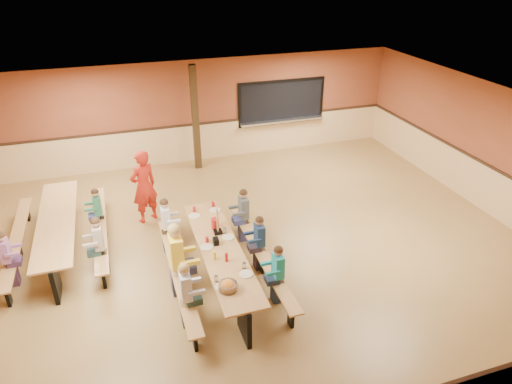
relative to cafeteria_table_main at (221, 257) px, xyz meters
name	(u,v)px	position (x,y,z in m)	size (l,w,h in m)	color
ground	(249,247)	(0.83, 0.87, -0.53)	(12.00, 12.00, 0.00)	olive
room_envelope	(249,220)	(0.83, 0.87, 0.16)	(12.04, 10.04, 3.02)	brown
kitchen_pass_through	(282,104)	(3.43, 5.83, 0.96)	(2.78, 0.28, 1.38)	black
structural_post	(195,119)	(0.63, 5.27, 0.97)	(0.18, 0.18, 3.00)	#2F200F
cafeteria_table_main	(221,257)	(0.00, 0.00, 0.00)	(1.91, 3.70, 0.74)	#B27F46
cafeteria_table_second	(58,228)	(-2.99, 2.05, 0.00)	(1.91, 3.70, 0.74)	#B27F46
seated_child_white_left	(186,295)	(-0.83, -0.96, 0.09)	(0.38, 0.31, 1.23)	silver
seated_adult_yellow	(177,260)	(-0.83, -0.09, 0.20)	(0.49, 0.40, 1.46)	yellow
seated_child_grey_left	(166,225)	(-0.83, 1.34, 0.08)	(0.37, 0.30, 1.21)	silver
seated_child_teal_right	(278,274)	(0.83, -0.89, 0.06)	(0.35, 0.29, 1.17)	teal
seated_child_navy_right	(259,243)	(0.83, 0.15, 0.06)	(0.35, 0.29, 1.17)	navy
seated_child_char_right	(244,215)	(0.83, 1.22, 0.08)	(0.37, 0.31, 1.22)	#4C5456
seated_child_purple_sec	(8,259)	(-3.81, 1.10, 0.05)	(0.35, 0.28, 1.16)	#985E93
seated_child_green_sec	(99,213)	(-2.16, 2.37, 0.05)	(0.34, 0.28, 1.15)	#2F7452
seated_child_tan_sec	(100,245)	(-2.16, 0.99, 0.09)	(0.38, 0.31, 1.23)	#B09E8E
standing_woman	(144,187)	(-1.12, 2.71, 0.36)	(0.65, 0.42, 1.77)	red
punch_pitcher	(215,223)	(0.08, 0.71, 0.32)	(0.16, 0.16, 0.22)	#B11B17
chip_bowl	(228,286)	(-0.16, -1.18, 0.29)	(0.32, 0.32, 0.15)	#FFA128
napkin_dispenser	(216,241)	(-0.04, 0.16, 0.28)	(0.10, 0.14, 0.13)	black
condiment_mustard	(215,256)	(-0.18, -0.31, 0.30)	(0.06, 0.06, 0.17)	yellow
condiment_ketchup	(226,257)	(0.01, -0.43, 0.30)	(0.06, 0.06, 0.17)	#B2140F
table_paddle	(218,227)	(0.08, 0.51, 0.35)	(0.16, 0.16, 0.56)	black
place_settings	(220,246)	(0.00, 0.00, 0.27)	(0.65, 3.30, 0.11)	beige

